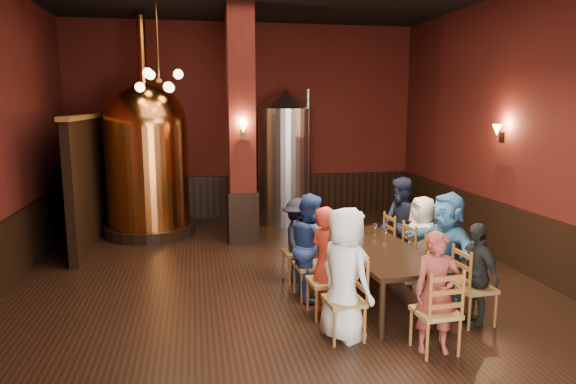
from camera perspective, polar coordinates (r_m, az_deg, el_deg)
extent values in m
plane|color=black|center=(7.65, -0.70, -10.75)|extent=(10.00, 10.00, 0.00)
cube|color=#4C1510|center=(12.12, -4.74, 7.73)|extent=(8.00, 0.02, 4.50)
cube|color=#4C1510|center=(2.42, 19.51, -1.15)|extent=(8.00, 0.02, 4.50)
cube|color=#4C1510|center=(8.78, 26.12, 5.98)|extent=(0.02, 10.00, 4.50)
cube|color=black|center=(9.01, 25.08, -5.17)|extent=(0.08, 9.90, 1.00)
cube|color=black|center=(12.27, -4.60, -0.47)|extent=(7.90, 0.08, 1.00)
cube|color=#4C1510|center=(9.91, -5.20, 7.26)|extent=(0.58, 0.58, 4.50)
cube|color=black|center=(10.56, -21.19, 1.06)|extent=(0.22, 3.50, 2.40)
cube|color=black|center=(7.15, 9.89, -6.30)|extent=(1.16, 2.46, 0.06)
cylinder|color=black|center=(6.12, 10.40, -12.85)|extent=(0.07, 0.07, 0.69)
cylinder|color=black|center=(6.52, 17.60, -11.72)|extent=(0.07, 0.07, 0.69)
cylinder|color=black|center=(8.12, 3.64, -6.96)|extent=(0.07, 0.07, 0.69)
cylinder|color=black|center=(8.42, 9.38, -6.45)|extent=(0.07, 0.07, 0.69)
imported|color=white|center=(5.94, 6.31, -9.05)|extent=(0.77, 0.89, 1.54)
imported|color=red|center=(6.55, 4.22, -7.73)|extent=(0.52, 0.61, 1.43)
imported|color=navy|center=(7.15, 2.54, -6.02)|extent=(0.41, 0.74, 1.47)
imported|color=black|center=(7.79, 1.10, -5.38)|extent=(0.67, 0.92, 1.29)
imported|color=black|center=(6.74, 20.09, -8.50)|extent=(0.43, 0.79, 1.27)
imported|color=teal|center=(7.24, 17.16, -5.98)|extent=(0.71, 1.49, 1.54)
imported|color=silver|center=(7.81, 14.61, -5.38)|extent=(0.48, 0.70, 1.36)
imported|color=#191E33|center=(8.36, 12.42, -3.65)|extent=(0.40, 0.76, 1.54)
imported|color=maroon|center=(5.86, 16.19, -10.69)|extent=(0.55, 0.42, 1.35)
cylinder|color=black|center=(11.11, -15.05, -3.97)|extent=(1.86, 1.86, 0.21)
cylinder|color=#CF6E2F|center=(10.90, -15.31, 1.83)|extent=(2.16, 2.16, 2.06)
sphere|color=#CF6E2F|center=(10.81, -15.56, 7.25)|extent=(1.65, 1.65, 1.65)
cylinder|color=#CF6E2F|center=(10.85, -15.92, 14.88)|extent=(0.16, 0.16, 1.34)
cylinder|color=#B2B2B7|center=(11.52, -0.26, 2.85)|extent=(1.56, 1.56, 2.58)
cone|color=#B2B2B7|center=(11.43, -0.27, 10.31)|extent=(1.24, 1.24, 0.41)
cylinder|color=#B2B2B7|center=(11.17, 2.20, 3.96)|extent=(0.08, 0.08, 2.89)
cylinder|color=white|center=(7.84, 7.79, -3.86)|extent=(0.10, 0.10, 0.19)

